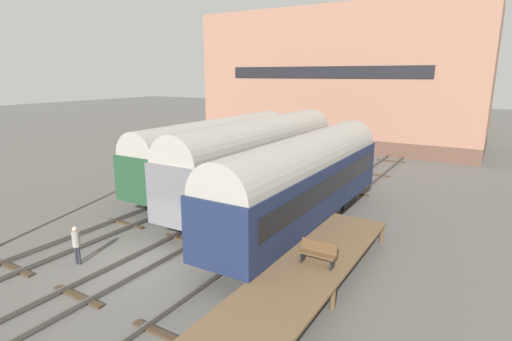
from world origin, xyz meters
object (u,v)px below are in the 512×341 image
Objects in this scene: train_car_navy at (305,177)px; bench at (318,252)px; train_car_grey at (260,156)px; person_worker at (76,242)px; train_car_green at (218,149)px.

train_car_navy is 11.02× the size of bench.
train_car_grey is at bearing 132.55° from bench.
person_worker is at bearing -101.80° from train_car_grey.
train_car_navy is 0.98× the size of train_car_green.
train_car_grey reaches higher than train_car_navy.
person_worker is at bearing -159.96° from bench.
train_car_grey is 11.78m from person_worker.
train_car_navy reaches higher than train_car_green.
train_car_navy is at bearing 52.21° from person_worker.
train_car_navy is 8.98× the size of person_worker.
train_car_navy reaches higher than bench.
train_car_green reaches higher than person_worker.
train_car_green is 9.12× the size of person_worker.
train_car_grey is 1.05× the size of train_car_navy.
train_car_grey is 11.54× the size of bench.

